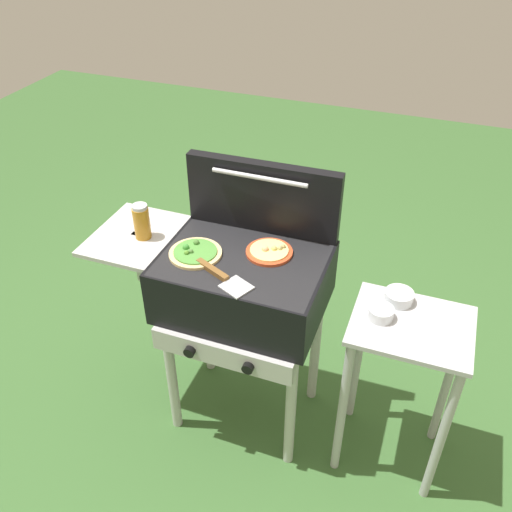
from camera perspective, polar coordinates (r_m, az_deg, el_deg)
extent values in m
plane|color=#38602D|center=(2.75, -1.01, -15.45)|extent=(8.00, 8.00, 0.00)
cube|color=black|center=(2.19, -1.23, -2.69)|extent=(0.64, 0.48, 0.24)
cube|color=black|center=(2.12, -1.27, -0.25)|extent=(0.61, 0.46, 0.01)
cube|color=#B7B7B7|center=(2.32, -12.40, 2.11)|extent=(0.32, 0.41, 0.02)
cube|color=#B7B7B7|center=(2.38, -12.06, -0.11)|extent=(0.02, 0.02, 0.24)
cube|color=#B7B7B7|center=(2.14, -3.66, -10.22)|extent=(0.58, 0.02, 0.10)
cylinder|color=black|center=(2.16, -6.88, -9.80)|extent=(0.04, 0.02, 0.04)
cylinder|color=black|center=(2.09, -0.85, -11.51)|extent=(0.04, 0.02, 0.04)
cylinder|color=#B7B7B7|center=(2.47, -8.71, -12.05)|extent=(0.04, 0.04, 0.66)
cylinder|color=#B7B7B7|center=(2.33, 3.59, -15.62)|extent=(0.04, 0.04, 0.66)
cylinder|color=#B7B7B7|center=(2.70, -5.00, -6.49)|extent=(0.04, 0.04, 0.66)
cylinder|color=#B7B7B7|center=(2.57, 6.16, -9.31)|extent=(0.04, 0.04, 0.66)
cube|color=black|center=(2.21, 0.73, 6.09)|extent=(0.63, 0.07, 0.30)
cylinder|color=#B7B7BC|center=(2.12, 0.33, 8.09)|extent=(0.38, 0.02, 0.02)
cylinder|color=#C64723|center=(2.14, 1.38, 0.41)|extent=(0.18, 0.18, 0.01)
cylinder|color=#EDD17A|center=(2.14, 1.38, 0.61)|extent=(0.15, 0.15, 0.01)
sphere|color=tan|center=(2.15, 2.83, 1.00)|extent=(0.02, 0.02, 0.02)
sphere|color=#F2AD78|center=(2.13, 0.96, 0.73)|extent=(0.03, 0.03, 0.03)
sphere|color=tan|center=(2.14, 2.48, 0.84)|extent=(0.02, 0.02, 0.02)
sphere|color=#D1C465|center=(2.13, 1.88, 0.79)|extent=(0.02, 0.02, 0.02)
cylinder|color=#E0C17F|center=(2.15, -6.27, 0.27)|extent=(0.21, 0.21, 0.01)
cylinder|color=#4C8C38|center=(2.14, -6.28, 0.47)|extent=(0.17, 0.17, 0.01)
sphere|color=#3D8933|center=(2.16, -7.26, 0.92)|extent=(0.03, 0.03, 0.03)
sphere|color=#447430|center=(2.18, -6.15, 1.43)|extent=(0.02, 0.02, 0.02)
sphere|color=#51872B|center=(2.13, -7.19, 0.33)|extent=(0.02, 0.02, 0.02)
sphere|color=#4C7B38|center=(2.13, -6.73, 0.48)|extent=(0.02, 0.02, 0.02)
cylinder|color=#B77A1E|center=(2.25, -11.71, 3.36)|extent=(0.07, 0.07, 0.13)
cylinder|color=silver|center=(2.21, -11.94, 4.98)|extent=(0.06, 0.06, 0.01)
cube|color=#B7BABF|center=(1.97, -2.04, -3.22)|extent=(0.13, 0.12, 0.01)
cube|color=brown|center=(2.05, -4.53, -1.44)|extent=(0.16, 0.09, 0.02)
cube|color=#B2B2B7|center=(2.11, 15.82, -6.96)|extent=(0.44, 0.36, 0.02)
cylinder|color=#B2B2B7|center=(2.29, 8.89, -15.42)|extent=(0.04, 0.04, 0.75)
cylinder|color=#B2B2B7|center=(2.30, 18.56, -17.42)|extent=(0.04, 0.04, 0.75)
cylinder|color=#B2B2B7|center=(2.49, 10.47, -10.26)|extent=(0.04, 0.04, 0.75)
cylinder|color=#B2B2B7|center=(2.50, 19.18, -12.07)|extent=(0.04, 0.04, 0.75)
cylinder|color=silver|center=(2.09, 12.76, -5.77)|extent=(0.10, 0.10, 0.04)
cylinder|color=#996B47|center=(2.09, 12.73, -5.91)|extent=(0.08, 0.08, 0.02)
cylinder|color=silver|center=(2.18, 14.54, -4.10)|extent=(0.11, 0.11, 0.04)
cylinder|color=#996B47|center=(2.18, 14.51, -4.23)|extent=(0.09, 0.09, 0.02)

